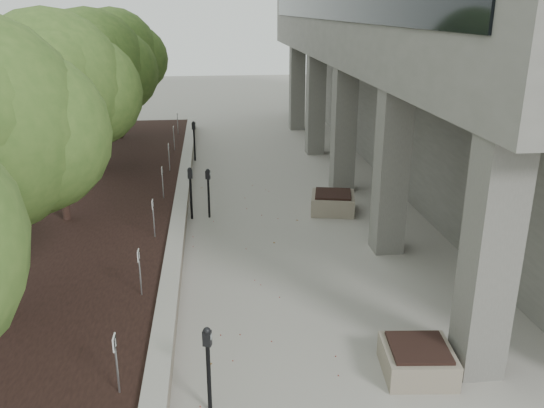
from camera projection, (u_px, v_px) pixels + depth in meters
retaining_wall at (181, 208)px, 16.36m from camera, size 0.39×26.00×0.50m
planting_bed at (51, 214)px, 16.00m from camera, size 7.00×26.00×0.40m
crabapple_tree_3 at (54, 118)px, 14.17m from camera, size 4.60×4.00×5.44m
crabapple_tree_4 at (92, 91)px, 18.86m from camera, size 4.60×4.00×5.44m
crabapple_tree_5 at (115, 74)px, 23.55m from camera, size 4.60×4.00×5.44m
parking_sign_2 at (117, 365)px, 8.13m from camera, size 0.04×0.22×0.96m
parking_sign_3 at (140, 273)px, 10.94m from camera, size 0.04×0.22×0.96m
parking_sign_4 at (154, 219)px, 13.75m from camera, size 0.04×0.22×0.96m
parking_sign_5 at (163, 183)px, 16.57m from camera, size 0.04×0.22×0.96m
parking_sign_6 at (169, 157)px, 19.38m from camera, size 0.04×0.22×0.96m
parking_sign_7 at (174, 138)px, 22.20m from camera, size 0.04×0.22×0.96m
parking_sign_8 at (178, 124)px, 25.01m from camera, size 0.04×0.22×0.96m
parking_meter_2 at (209, 370)px, 8.26m from camera, size 0.17×0.14×1.44m
parking_meter_3 at (209, 193)px, 16.08m from camera, size 0.17×0.15×1.46m
parking_meter_4 at (191, 193)px, 15.97m from camera, size 0.17×0.14×1.54m
parking_meter_5 at (194, 141)px, 22.13m from camera, size 0.18×0.14×1.59m
planter_front at (417, 360)px, 9.29m from camera, size 1.22×1.22×0.52m
planter_back at (333, 202)px, 16.70m from camera, size 1.49×1.49×0.58m
berry_scatter at (250, 273)px, 12.86m from camera, size 3.30×14.10×0.02m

